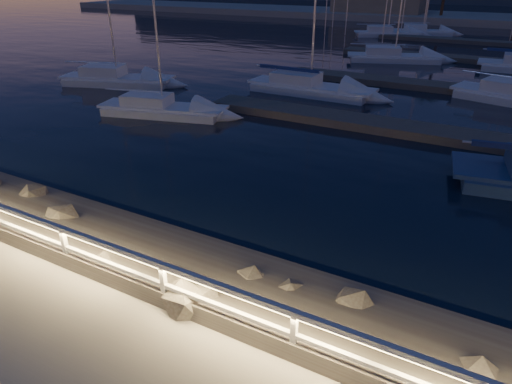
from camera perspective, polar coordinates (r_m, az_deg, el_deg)
ground at (r=9.34m, az=-1.22°, el=-17.62°), size 400.00×400.00×0.00m
harbor_water at (r=37.93m, az=23.95°, el=12.51°), size 400.00×440.00×0.60m
guard_rail at (r=8.85m, az=-1.67°, el=-13.83°), size 44.11×0.12×1.06m
riprap at (r=15.29m, az=-26.84°, el=-2.66°), size 32.11×3.27×1.47m
floating_docks at (r=39.08m, az=24.35°, el=13.64°), size 22.00×36.00×0.40m
far_shore at (r=80.18m, az=28.13°, el=18.71°), size 160.00×14.00×5.20m
sailboat_a at (r=33.40m, az=-17.25°, el=13.45°), size 7.88×4.56×13.04m
sailboat_b at (r=25.52m, az=-11.93°, el=10.32°), size 7.14×3.74×11.72m
sailboat_f at (r=29.80m, az=6.46°, el=13.00°), size 8.14×2.57×13.78m
sailboat_j at (r=42.42m, az=16.64°, el=15.96°), size 8.17×4.80×13.48m
sailboat_m at (r=62.09m, az=19.93°, el=18.39°), size 7.50×3.95×12.39m
sailboat_n at (r=59.19m, az=15.96°, el=18.60°), size 7.92×5.18×13.21m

